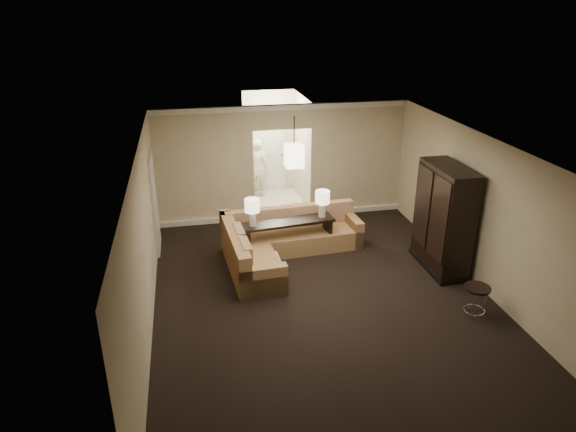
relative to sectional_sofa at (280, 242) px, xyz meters
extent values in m
plane|color=black|center=(0.47, -1.86, -0.35)|extent=(8.00, 8.00, 0.00)
cube|color=beige|center=(0.47, 2.14, 1.05)|extent=(6.00, 0.04, 2.80)
cube|color=beige|center=(0.47, -5.86, 1.05)|extent=(6.00, 0.04, 2.80)
cube|color=beige|center=(-2.53, -1.86, 1.05)|extent=(0.04, 8.00, 2.80)
cube|color=beige|center=(3.47, -1.86, 1.05)|extent=(0.04, 8.00, 2.80)
cube|color=silver|center=(0.47, -1.86, 2.45)|extent=(6.00, 8.00, 0.02)
cube|color=white|center=(0.47, 2.09, 2.38)|extent=(6.00, 0.10, 0.12)
cube|color=white|center=(0.47, 2.09, -0.29)|extent=(6.00, 0.10, 0.12)
cube|color=silver|center=(-2.50, 0.94, 0.70)|extent=(0.05, 0.90, 2.10)
cube|color=silver|center=(0.47, 3.14, -0.35)|extent=(1.40, 2.00, 0.01)
cube|color=beige|center=(-0.23, 3.14, 1.05)|extent=(0.04, 2.00, 2.80)
cube|color=beige|center=(1.17, 3.14, 1.05)|extent=(0.04, 2.00, 2.80)
cube|color=beige|center=(0.47, 4.14, 1.05)|extent=(1.40, 0.04, 2.80)
cube|color=silver|center=(0.47, 4.11, 0.70)|extent=(0.90, 0.05, 2.10)
cube|color=brown|center=(0.33, 0.34, -0.15)|extent=(3.02, 1.09, 0.42)
cube|color=brown|center=(-0.62, -0.86, -0.15)|extent=(0.98, 1.44, 0.42)
cube|color=brown|center=(0.31, 0.67, 0.29)|extent=(2.97, 0.44, 0.45)
cube|color=brown|center=(-0.98, -0.39, 0.29)|extent=(0.40, 2.38, 0.45)
cube|color=brown|center=(1.71, 0.44, -0.05)|extent=(0.26, 0.90, 0.61)
cube|color=brown|center=(-0.58, -1.45, -0.05)|extent=(0.90, 0.26, 0.61)
cube|color=#A67D58|center=(-0.77, 0.55, 0.31)|extent=(0.62, 0.20, 0.45)
cube|color=#A67D58|center=(-0.03, 0.60, 0.31)|extent=(0.62, 0.20, 0.45)
cube|color=#A67D58|center=(0.71, 0.65, 0.31)|extent=(0.62, 0.20, 0.45)
cube|color=#A67D58|center=(1.45, 0.70, 0.31)|extent=(0.62, 0.20, 0.45)
cube|color=#A67D58|center=(-0.87, -0.28, 0.31)|extent=(0.20, 0.60, 0.45)
cube|color=#A67D58|center=(-0.83, -0.97, 0.31)|extent=(0.20, 0.60, 0.45)
cube|color=silver|center=(-0.59, -0.86, -0.20)|extent=(0.83, 0.83, 0.31)
cube|color=silver|center=(-0.59, -0.86, -0.02)|extent=(0.92, 0.92, 0.05)
cube|color=black|center=(-0.64, -0.90, 0.02)|extent=(0.05, 0.15, 0.02)
cube|color=beige|center=(-0.46, -0.72, 0.01)|extent=(0.20, 0.28, 0.01)
cube|color=black|center=(0.20, 0.14, 0.38)|extent=(2.00, 0.67, 0.05)
cube|color=black|center=(-0.69, 0.04, 0.00)|extent=(0.12, 0.41, 0.71)
cube|color=black|center=(1.08, 0.25, 0.00)|extent=(0.12, 0.41, 0.71)
cube|color=black|center=(0.20, 0.14, -0.25)|extent=(1.90, 0.61, 0.04)
cube|color=black|center=(3.07, -1.03, 0.71)|extent=(0.59, 1.42, 2.13)
cube|color=black|center=(2.77, -1.38, 0.86)|extent=(0.03, 0.63, 1.62)
cube|color=black|center=(2.77, -0.67, 0.86)|extent=(0.03, 0.63, 1.62)
cube|color=black|center=(3.07, -1.03, -0.30)|extent=(0.63, 1.48, 0.10)
cylinder|color=black|center=(2.87, -2.75, 0.18)|extent=(0.44, 0.44, 0.04)
torus|color=silver|center=(2.87, -2.75, -0.25)|extent=(0.37, 0.37, 0.02)
cylinder|color=silver|center=(3.04, -2.78, -0.09)|extent=(0.02, 0.02, 0.52)
cylinder|color=silver|center=(2.81, -2.59, -0.09)|extent=(0.02, 0.02, 0.52)
cylinder|color=silver|center=(2.76, -2.88, -0.09)|extent=(0.02, 0.02, 0.52)
cylinder|color=white|center=(-0.55, 0.06, 0.56)|extent=(0.14, 0.14, 0.31)
cylinder|color=#FFE3BF|center=(-0.55, 0.06, 0.85)|extent=(0.30, 0.30, 0.27)
cylinder|color=white|center=(0.95, 0.23, 0.56)|extent=(0.14, 0.14, 0.31)
cylinder|color=#FFE3BF|center=(0.95, 0.23, 0.85)|extent=(0.30, 0.30, 0.27)
cylinder|color=black|center=(0.47, 0.84, 2.15)|extent=(0.02, 0.02, 0.60)
cube|color=#FDEEC5|center=(0.47, 0.84, 1.60)|extent=(0.38, 0.38, 0.48)
imported|color=beige|center=(0.07, 3.74, 0.53)|extent=(0.73, 0.58, 1.78)
camera|label=1|loc=(-1.74, -9.43, 4.67)|focal=32.00mm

